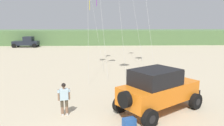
{
  "coord_description": "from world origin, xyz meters",
  "views": [
    {
      "loc": [
        0.86,
        -6.52,
        4.56
      ],
      "look_at": [
        1.33,
        4.92,
        2.41
      ],
      "focal_mm": 34.72,
      "sensor_mm": 36.0,
      "label": 1
    }
  ],
  "objects_px": {
    "person_watching": "(64,97)",
    "distant_pickup": "(27,42)",
    "cooler_box": "(129,122)",
    "jeep": "(158,89)"
  },
  "relations": [
    {
      "from": "person_watching",
      "to": "distant_pickup",
      "type": "height_order",
      "value": "distant_pickup"
    },
    {
      "from": "cooler_box",
      "to": "distant_pickup",
      "type": "relative_size",
      "value": 0.12
    },
    {
      "from": "person_watching",
      "to": "cooler_box",
      "type": "height_order",
      "value": "person_watching"
    },
    {
      "from": "person_watching",
      "to": "distant_pickup",
      "type": "relative_size",
      "value": 0.36
    },
    {
      "from": "cooler_box",
      "to": "distant_pickup",
      "type": "bearing_deg",
      "value": 94.17
    },
    {
      "from": "jeep",
      "to": "person_watching",
      "type": "relative_size",
      "value": 2.96
    },
    {
      "from": "jeep",
      "to": "distant_pickup",
      "type": "relative_size",
      "value": 1.07
    },
    {
      "from": "cooler_box",
      "to": "jeep",
      "type": "bearing_deg",
      "value": 23.02
    },
    {
      "from": "cooler_box",
      "to": "distant_pickup",
      "type": "distance_m",
      "value": 35.74
    },
    {
      "from": "jeep",
      "to": "cooler_box",
      "type": "distance_m",
      "value": 2.59
    }
  ]
}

